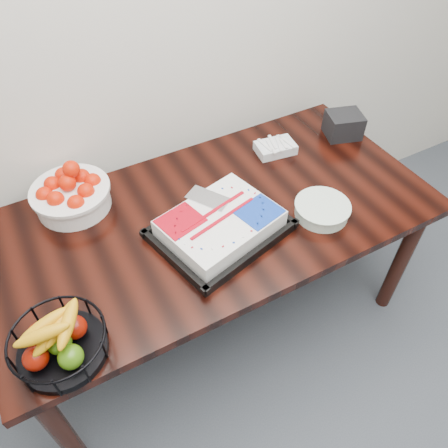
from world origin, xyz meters
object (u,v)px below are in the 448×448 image
cake_tray (220,225)px  plate_stack (322,210)px  table (215,227)px  tangerine_bowl (70,191)px  fruit_basket (59,342)px  napkin_box (343,125)px

cake_tray → plate_stack: size_ratio=2.47×
table → tangerine_bowl: bearing=147.6°
cake_tray → fruit_basket: 0.69m
cake_tray → napkin_box: size_ratio=3.43×
plate_stack → napkin_box: bearing=42.8°
cake_tray → tangerine_bowl: tangerine_bowl is taller
table → plate_stack: size_ratio=8.07×
table → tangerine_bowl: tangerine_bowl is taller
table → plate_stack: 0.45m
cake_tray → fruit_basket: (-0.66, -0.21, 0.02)m
cake_tray → plate_stack: bearing=-14.6°
cake_tray → tangerine_bowl: (-0.45, 0.42, 0.04)m
cake_tray → plate_stack: cake_tray is taller
plate_stack → napkin_box: napkin_box is taller
fruit_basket → plate_stack: bearing=5.5°
plate_stack → cake_tray: bearing=165.4°
table → fruit_basket: 0.78m
tangerine_bowl → plate_stack: bearing=-31.5°
fruit_basket → plate_stack: 1.07m
tangerine_bowl → fruit_basket: (-0.21, -0.63, -0.02)m
tangerine_bowl → fruit_basket: tangerine_bowl is taller
plate_stack → napkin_box: size_ratio=1.39×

